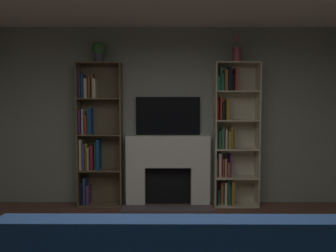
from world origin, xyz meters
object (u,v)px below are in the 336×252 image
at_px(tv, 168,116).
at_px(bookshelf_left, 96,136).
at_px(fireplace, 168,168).
at_px(vase_with_flowers, 237,53).
at_px(bookshelf_right, 231,136).
at_px(potted_plant, 99,51).

bearing_deg(tv, bookshelf_left, -176.32).
distance_m(fireplace, bookshelf_left, 1.23).
distance_m(fireplace, vase_with_flowers, 2.04).
bearing_deg(fireplace, tv, 90.00).
height_order(bookshelf_right, vase_with_flowers, vase_with_flowers).
xyz_separation_m(potted_plant, vase_with_flowers, (2.09, 0.00, -0.04)).
xyz_separation_m(fireplace, potted_plant, (-1.04, -0.02, 1.79)).
height_order(fireplace, bookshelf_right, bookshelf_right).
xyz_separation_m(tv, vase_with_flowers, (1.04, -0.12, 0.95)).
relative_size(fireplace, bookshelf_left, 0.63).
bearing_deg(potted_plant, vase_with_flowers, 0.02).
height_order(fireplace, bookshelf_left, bookshelf_left).
bearing_deg(potted_plant, fireplace, 1.23).
distance_m(bookshelf_left, bookshelf_right, 2.09).
xyz_separation_m(bookshelf_left, potted_plant, (0.08, -0.05, 1.30)).
bearing_deg(bookshelf_right, fireplace, -179.39).
distance_m(potted_plant, vase_with_flowers, 2.09).
bearing_deg(bookshelf_left, tv, 3.68).
bearing_deg(fireplace, vase_with_flowers, -1.19).
bearing_deg(potted_plant, tv, 6.55).
relative_size(bookshelf_left, vase_with_flowers, 5.37).
distance_m(fireplace, potted_plant, 2.08).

